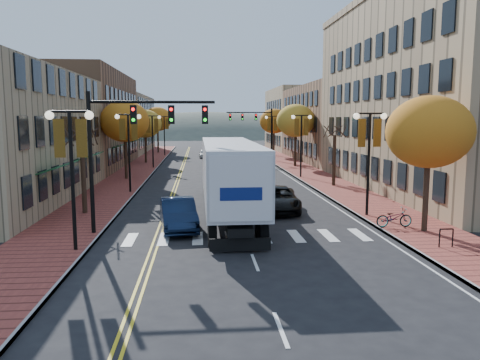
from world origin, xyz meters
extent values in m
plane|color=black|center=(0.00, 0.00, 0.00)|extent=(200.00, 200.00, 0.00)
cube|color=brown|center=(-9.00, 32.50, 0.07)|extent=(4.00, 85.00, 0.15)
cube|color=brown|center=(9.00, 32.50, 0.07)|extent=(4.00, 85.00, 0.15)
cube|color=brown|center=(-17.00, 36.00, 5.50)|extent=(12.00, 24.00, 11.00)
cube|color=#9E8966|center=(-17.00, 61.00, 4.75)|extent=(12.00, 26.00, 9.50)
cube|color=#997F5B|center=(18.50, 16.00, 7.50)|extent=(15.00, 28.00, 15.00)
cube|color=brown|center=(18.50, 42.00, 5.00)|extent=(15.00, 24.00, 10.00)
cube|color=#9E8966|center=(18.50, 64.00, 5.50)|extent=(15.00, 20.00, 11.00)
cylinder|color=#382619|center=(-9.00, 8.00, 2.25)|extent=(0.28, 0.28, 4.20)
cylinder|color=#382619|center=(-9.00, 24.00, 2.60)|extent=(0.28, 0.28, 4.90)
ellipsoid|color=#C87217|center=(-9.00, 24.00, 5.46)|extent=(4.48, 4.48, 3.81)
cylinder|color=#382619|center=(-9.00, 40.00, 2.42)|extent=(0.28, 0.28, 4.55)
ellipsoid|color=gold|center=(-9.00, 40.00, 5.07)|extent=(4.16, 4.16, 3.54)
cylinder|color=#382619|center=(-9.00, 58.00, 2.67)|extent=(0.28, 0.28, 5.04)
ellipsoid|color=#C87217|center=(-9.00, 58.00, 5.62)|extent=(4.61, 4.61, 3.92)
cylinder|color=#382619|center=(9.00, 2.00, 2.42)|extent=(0.28, 0.28, 4.55)
ellipsoid|color=#C87217|center=(9.00, 2.00, 5.07)|extent=(4.16, 4.16, 3.54)
cylinder|color=#382619|center=(9.00, 18.00, 2.25)|extent=(0.28, 0.28, 4.20)
cylinder|color=#382619|center=(9.00, 34.00, 2.60)|extent=(0.28, 0.28, 4.90)
ellipsoid|color=gold|center=(9.00, 34.00, 5.46)|extent=(4.48, 4.48, 3.81)
cylinder|color=#382619|center=(9.00, 50.00, 2.53)|extent=(0.28, 0.28, 4.76)
ellipsoid|color=#C87217|center=(9.00, 50.00, 5.30)|extent=(4.35, 4.35, 3.70)
cylinder|color=black|center=(-7.50, 0.00, 3.00)|extent=(0.16, 0.16, 6.00)
cylinder|color=black|center=(-7.50, 0.00, 6.00)|extent=(1.60, 0.10, 0.10)
sphere|color=#FFF2CC|center=(-8.30, 0.00, 5.85)|extent=(0.36, 0.36, 0.36)
sphere|color=#FFF2CC|center=(-6.70, 0.00, 5.85)|extent=(0.36, 0.36, 0.36)
cube|color=#A96D16|center=(-7.95, 0.00, 4.90)|extent=(0.45, 0.03, 1.60)
cube|color=#A96D16|center=(-7.05, 0.00, 4.90)|extent=(0.45, 0.03, 1.60)
cylinder|color=black|center=(-7.50, 16.00, 3.00)|extent=(0.16, 0.16, 6.00)
cylinder|color=black|center=(-7.50, 16.00, 6.00)|extent=(1.60, 0.10, 0.10)
sphere|color=#FFF2CC|center=(-8.30, 16.00, 5.85)|extent=(0.36, 0.36, 0.36)
sphere|color=#FFF2CC|center=(-6.70, 16.00, 5.85)|extent=(0.36, 0.36, 0.36)
cube|color=#A96D16|center=(-7.95, 16.00, 4.90)|extent=(0.45, 0.03, 1.60)
cube|color=#A96D16|center=(-7.05, 16.00, 4.90)|extent=(0.45, 0.03, 1.60)
cylinder|color=black|center=(-7.50, 34.00, 3.00)|extent=(0.16, 0.16, 6.00)
cylinder|color=black|center=(-7.50, 34.00, 6.00)|extent=(1.60, 0.10, 0.10)
sphere|color=#FFF2CC|center=(-8.30, 34.00, 5.85)|extent=(0.36, 0.36, 0.36)
sphere|color=#FFF2CC|center=(-6.70, 34.00, 5.85)|extent=(0.36, 0.36, 0.36)
cube|color=#A96D16|center=(-7.95, 34.00, 4.90)|extent=(0.45, 0.03, 1.60)
cube|color=#A96D16|center=(-7.05, 34.00, 4.90)|extent=(0.45, 0.03, 1.60)
cylinder|color=black|center=(-7.50, 52.00, 3.00)|extent=(0.16, 0.16, 6.00)
cylinder|color=black|center=(-7.50, 52.00, 6.00)|extent=(1.60, 0.10, 0.10)
sphere|color=#FFF2CC|center=(-8.30, 52.00, 5.85)|extent=(0.36, 0.36, 0.36)
sphere|color=#FFF2CC|center=(-6.70, 52.00, 5.85)|extent=(0.36, 0.36, 0.36)
cube|color=#A96D16|center=(-7.95, 52.00, 4.90)|extent=(0.45, 0.03, 1.60)
cube|color=#A96D16|center=(-7.05, 52.00, 4.90)|extent=(0.45, 0.03, 1.60)
cylinder|color=black|center=(7.50, 6.00, 3.00)|extent=(0.16, 0.16, 6.00)
cylinder|color=black|center=(7.50, 6.00, 6.00)|extent=(1.60, 0.10, 0.10)
sphere|color=#FFF2CC|center=(6.70, 6.00, 5.85)|extent=(0.36, 0.36, 0.36)
sphere|color=#FFF2CC|center=(8.30, 6.00, 5.85)|extent=(0.36, 0.36, 0.36)
cube|color=#A96D16|center=(7.05, 6.00, 4.90)|extent=(0.45, 0.03, 1.60)
cube|color=#A96D16|center=(7.95, 6.00, 4.90)|extent=(0.45, 0.03, 1.60)
cylinder|color=black|center=(7.50, 24.00, 3.00)|extent=(0.16, 0.16, 6.00)
cylinder|color=black|center=(7.50, 24.00, 6.00)|extent=(1.60, 0.10, 0.10)
sphere|color=#FFF2CC|center=(6.70, 24.00, 5.85)|extent=(0.36, 0.36, 0.36)
sphere|color=#FFF2CC|center=(8.30, 24.00, 5.85)|extent=(0.36, 0.36, 0.36)
cube|color=#A96D16|center=(7.05, 24.00, 4.90)|extent=(0.45, 0.03, 1.60)
cube|color=#A96D16|center=(7.95, 24.00, 4.90)|extent=(0.45, 0.03, 1.60)
cylinder|color=black|center=(7.50, 42.00, 3.00)|extent=(0.16, 0.16, 6.00)
cylinder|color=black|center=(7.50, 42.00, 6.00)|extent=(1.60, 0.10, 0.10)
sphere|color=#FFF2CC|center=(6.70, 42.00, 5.85)|extent=(0.36, 0.36, 0.36)
sphere|color=#FFF2CC|center=(8.30, 42.00, 5.85)|extent=(0.36, 0.36, 0.36)
cube|color=#A96D16|center=(7.05, 42.00, 4.90)|extent=(0.45, 0.03, 1.60)
cube|color=#A96D16|center=(7.95, 42.00, 4.90)|extent=(0.45, 0.03, 1.60)
cylinder|color=black|center=(-7.40, 3.00, 3.50)|extent=(0.20, 0.20, 7.00)
cylinder|color=black|center=(-4.40, 3.00, 6.50)|extent=(6.00, 0.14, 0.14)
cube|color=black|center=(-5.30, 3.00, 5.90)|extent=(0.30, 0.25, 0.90)
sphere|color=#FF0C0C|center=(-5.30, 2.86, 6.15)|extent=(0.16, 0.16, 0.16)
cube|color=black|center=(-3.50, 3.00, 5.90)|extent=(0.30, 0.25, 0.90)
sphere|color=#FF0C0C|center=(-3.50, 2.86, 6.15)|extent=(0.16, 0.16, 0.16)
cube|color=black|center=(-1.88, 3.00, 5.90)|extent=(0.30, 0.25, 0.90)
sphere|color=#FF0C0C|center=(-1.88, 2.86, 6.15)|extent=(0.16, 0.16, 0.16)
cylinder|color=black|center=(7.40, 42.00, 3.50)|extent=(0.20, 0.20, 7.00)
cylinder|color=black|center=(4.40, 42.00, 6.50)|extent=(6.00, 0.14, 0.14)
cube|color=black|center=(5.30, 42.00, 5.90)|extent=(0.30, 0.25, 0.90)
sphere|color=#FF0C0C|center=(5.30, 41.86, 6.15)|extent=(0.16, 0.16, 0.16)
cube|color=black|center=(3.50, 42.00, 5.90)|extent=(0.30, 0.25, 0.90)
sphere|color=#FF0C0C|center=(3.50, 41.86, 6.15)|extent=(0.16, 0.16, 0.16)
cube|color=black|center=(1.88, 42.00, 5.90)|extent=(0.30, 0.25, 0.90)
sphere|color=#FF0C0C|center=(1.88, 41.86, 6.15)|extent=(0.16, 0.16, 0.16)
cube|color=black|center=(-0.50, 6.13, 0.93)|extent=(1.15, 14.27, 0.38)
cube|color=silver|center=(-0.50, 6.13, 2.85)|extent=(2.90, 14.27, 3.07)
cube|color=#222227|center=(-0.53, 14.91, 1.81)|extent=(2.75, 3.30, 2.74)
cylinder|color=black|center=(-1.63, 0.42, 0.55)|extent=(0.39, 1.10, 1.10)
cylinder|color=black|center=(0.67, 0.43, 0.55)|extent=(0.39, 1.10, 1.10)
cylinder|color=black|center=(-1.64, 1.74, 0.55)|extent=(0.39, 1.10, 1.10)
cylinder|color=black|center=(0.67, 1.75, 0.55)|extent=(0.39, 1.10, 1.10)
cylinder|color=black|center=(-1.68, 13.59, 0.55)|extent=(0.39, 1.10, 1.10)
cylinder|color=black|center=(0.63, 13.60, 0.55)|extent=(0.39, 1.10, 1.10)
cylinder|color=black|center=(-1.69, 16.00, 0.55)|extent=(0.39, 1.10, 1.10)
cylinder|color=black|center=(0.62, 16.01, 0.55)|extent=(0.39, 1.10, 1.10)
imported|color=black|center=(-3.31, 3.95, 0.80)|extent=(2.30, 5.05, 1.61)
imported|color=black|center=(2.63, 8.28, 0.76)|extent=(2.93, 5.62, 1.51)
imported|color=white|center=(-1.50, 47.97, 0.64)|extent=(1.63, 3.78, 1.27)
imported|color=#A0A1A7|center=(0.67, 56.45, 0.65)|extent=(2.33, 4.64, 1.29)
imported|color=#B1B1B9|center=(3.14, 70.69, 0.68)|extent=(1.50, 4.17, 1.37)
imported|color=gray|center=(7.80, 2.87, 0.65)|extent=(1.92, 0.73, 1.00)
camera|label=1|loc=(-2.15, -19.99, 5.72)|focal=35.00mm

